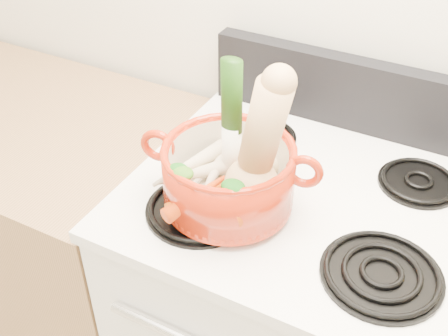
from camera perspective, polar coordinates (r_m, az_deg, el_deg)
The scene contains 21 objects.
stove_body at distance 1.58m, azimuth 7.30°, elevation -16.42°, with size 0.76×0.65×0.92m, color white.
cooktop at distance 1.23m, azimuth 9.01°, elevation -3.23°, with size 0.78×0.67×0.03m, color white.
control_backsplash at distance 1.41m, azimuth 13.74°, elevation 7.16°, with size 0.76×0.05×0.18m, color black.
counter_left at distance 2.05m, azimuth -21.62°, elevation -4.18°, with size 1.36×0.65×0.90m, color #9C7149.
burner_front_left at distance 1.16m, azimuth -2.50°, elevation -4.08°, with size 0.22×0.22×0.02m, color black.
burner_front_right at distance 1.07m, azimuth 15.72°, elevation -10.24°, with size 0.22×0.22×0.02m, color black.
burner_back_left at distance 1.37m, azimuth 3.75°, elevation 3.31°, with size 0.17×0.17×0.02m, color black.
burner_back_right at distance 1.30m, azimuth 19.16°, elevation -1.27°, with size 0.17×0.17×0.02m, color black.
dutch_oven at distance 1.12m, azimuth 0.48°, elevation -0.79°, with size 0.26×0.26×0.13m, color #A6210A.
pot_handle_left at distance 1.14m, azimuth -6.75°, elevation 2.31°, with size 0.07×0.07×0.02m, color #A6210A.
pot_handle_right at distance 1.07m, azimuth 8.17°, elevation -0.35°, with size 0.07×0.07×0.02m, color #A6210A.
squash at distance 1.02m, azimuth 3.93°, elevation 2.04°, with size 0.12×0.12×0.29m, color tan, non-canonical shape.
leek at distance 1.10m, azimuth 0.79°, elevation 4.84°, with size 0.04×0.04×0.28m, color white.
ginger at distance 1.19m, azimuth 3.71°, elevation 0.79°, with size 0.08×0.06×0.04m, color #D0B980.
parsnip_0 at distance 1.19m, azimuth -0.86°, elevation 0.80°, with size 0.04×0.04×0.21m, color beige.
parsnip_1 at distance 1.15m, azimuth -1.52°, elevation -0.05°, with size 0.05×0.05×0.22m, color beige.
parsnip_2 at distance 1.17m, azimuth -0.39°, elevation 0.76°, with size 0.04×0.04×0.20m, color beige.
parsnip_3 at distance 1.15m, azimuth -3.55°, elevation 0.40°, with size 0.04×0.04×0.17m, color beige.
carrot_0 at distance 1.11m, azimuth -2.31°, elevation -2.85°, with size 0.03×0.03×0.15m, color #C25D09.
carrot_1 at distance 1.10m, azimuth -2.80°, elevation -2.99°, with size 0.03×0.03×0.16m, color red.
carrot_2 at distance 1.09m, azimuth 1.26°, elevation -2.28°, with size 0.03×0.03×0.18m, color #D2470A.
Camera 1 is at (0.26, 0.50, 1.73)m, focal length 45.00 mm.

